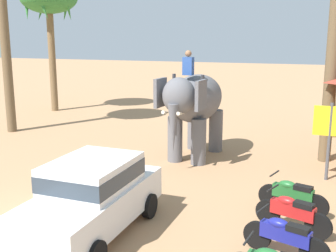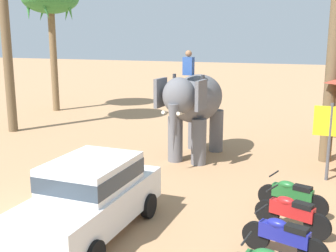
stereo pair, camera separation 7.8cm
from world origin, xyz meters
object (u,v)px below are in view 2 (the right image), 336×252
object	(u,v)px
elephant_with_mahout	(195,104)
motorcycle_fourth_in_row	(284,237)
motorcycle_end_of_row	(292,195)
palm_tree_near_hut	(50,1)
car_sedan_foreground	(91,194)
signboard_yellow	(331,127)
motorcycle_far_in_row	(292,212)

from	to	relation	value
elephant_with_mahout	motorcycle_fourth_in_row	distance (m)	7.36
motorcycle_end_of_row	palm_tree_near_hut	size ratio (longest dim) A/B	0.24
motorcycle_fourth_in_row	palm_tree_near_hut	size ratio (longest dim) A/B	0.24
car_sedan_foreground	elephant_with_mahout	xyz separation A→B (m)	(0.47, 6.53, 1.06)
car_sedan_foreground	palm_tree_near_hut	distance (m)	17.32
motorcycle_fourth_in_row	motorcycle_end_of_row	world-z (taller)	same
elephant_with_mahout	palm_tree_near_hut	xyz separation A→B (m)	(-10.41, 6.62, 4.25)
motorcycle_fourth_in_row	palm_tree_near_hut	xyz separation A→B (m)	(-14.08, 12.82, 5.78)
signboard_yellow	motorcycle_end_of_row	bearing A→B (deg)	-106.47
motorcycle_far_in_row	motorcycle_end_of_row	xyz separation A→B (m)	(-0.06, 1.10, 0.00)
car_sedan_foreground	elephant_with_mahout	size ratio (longest dim) A/B	1.05
palm_tree_near_hut	signboard_yellow	bearing A→B (deg)	-26.89
car_sedan_foreground	motorcycle_end_of_row	xyz separation A→B (m)	(4.15, 2.69, -0.46)
motorcycle_far_in_row	elephant_with_mahout	bearing A→B (deg)	127.14
car_sedan_foreground	signboard_yellow	bearing A→B (deg)	48.05
motorcycle_fourth_in_row	palm_tree_near_hut	distance (m)	19.90
elephant_with_mahout	signboard_yellow	size ratio (longest dim) A/B	1.64
palm_tree_near_hut	motorcycle_far_in_row	bearing A→B (deg)	-39.25
motorcycle_far_in_row	palm_tree_near_hut	distance (m)	19.16
car_sedan_foreground	motorcycle_end_of_row	world-z (taller)	car_sedan_foreground
elephant_with_mahout	motorcycle_fourth_in_row	xyz separation A→B (m)	(3.67, -6.19, -1.53)
car_sedan_foreground	signboard_yellow	xyz separation A→B (m)	(5.01, 5.57, 0.76)
motorcycle_far_in_row	motorcycle_end_of_row	distance (m)	1.10
motorcycle_far_in_row	signboard_yellow	distance (m)	4.24
motorcycle_fourth_in_row	motorcycle_end_of_row	size ratio (longest dim) A/B	0.99
motorcycle_far_in_row	palm_tree_near_hut	bearing A→B (deg)	140.75
palm_tree_near_hut	signboard_yellow	distance (m)	17.36
elephant_with_mahout	palm_tree_near_hut	world-z (taller)	palm_tree_near_hut
elephant_with_mahout	motorcycle_far_in_row	xyz separation A→B (m)	(3.74, -4.94, -1.53)
motorcycle_fourth_in_row	motorcycle_far_in_row	bearing A→B (deg)	86.84
motorcycle_end_of_row	signboard_yellow	distance (m)	3.24
motorcycle_fourth_in_row	motorcycle_end_of_row	distance (m)	2.36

